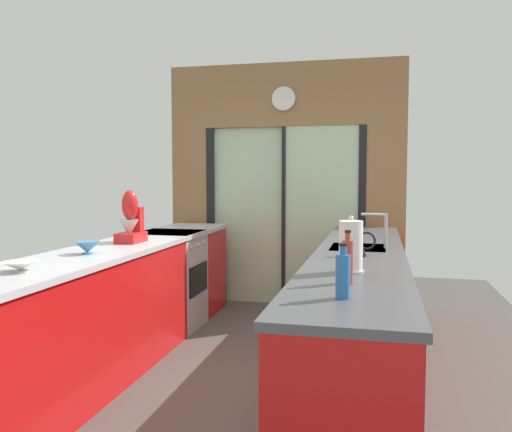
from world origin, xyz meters
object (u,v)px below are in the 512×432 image
soap_bottle_near (343,275)px  soap_bottle_far (347,260)px  kettle (356,242)px  mixing_bowl_near (20,266)px  stand_mixer (131,222)px  paper_towel_roll (351,247)px  mixing_bowl_far (87,247)px  oven_range (170,280)px

soap_bottle_near → soap_bottle_far: (0.00, 0.33, 0.01)m
soap_bottle_near → kettle: bearing=89.9°
mixing_bowl_near → kettle: kettle is taller
stand_mixer → paper_towel_roll: 2.01m
paper_towel_roll → kettle: bearing=89.8°
stand_mixer → kettle: bearing=-10.5°
mixing_bowl_far → kettle: kettle is taller
mixing_bowl_far → stand_mixer: size_ratio=0.41×
mixing_bowl_far → paper_towel_roll: paper_towel_roll is taller
stand_mixer → soap_bottle_near: stand_mixer is taller
oven_range → stand_mixer: size_ratio=2.19×
mixing_bowl_near → mixing_bowl_far: size_ratio=1.18×
oven_range → paper_towel_roll: (1.80, -1.76, 0.61)m
kettle → mixing_bowl_near: bearing=-150.5°
soap_bottle_near → soap_bottle_far: 0.33m
stand_mixer → oven_range: bearing=91.3°
soap_bottle_far → soap_bottle_near: bearing=-90.0°
soap_bottle_far → stand_mixer: bearing=145.0°
kettle → paper_towel_roll: size_ratio=0.76×
mixing_bowl_near → kettle: size_ratio=0.85×
oven_range → stand_mixer: (0.02, -0.82, 0.63)m
oven_range → mixing_bowl_far: mixing_bowl_far is taller
stand_mixer → soap_bottle_far: stand_mixer is taller
stand_mixer → soap_bottle_far: size_ratio=1.59×
stand_mixer → mixing_bowl_near: bearing=-90.0°
stand_mixer → paper_towel_roll: (1.78, -0.94, -0.02)m
soap_bottle_far → paper_towel_roll: size_ratio=0.84×
mixing_bowl_far → soap_bottle_far: bearing=-18.4°
soap_bottle_far → kettle: bearing=89.8°
stand_mixer → kettle: 1.81m
soap_bottle_near → paper_towel_roll: bearing=90.0°
mixing_bowl_near → stand_mixer: stand_mixer is taller
mixing_bowl_near → soap_bottle_far: bearing=3.0°
soap_bottle_near → soap_bottle_far: bearing=90.0°
soap_bottle_near → stand_mixer: bearing=138.4°
oven_range → soap_bottle_near: (1.80, -2.40, 0.57)m
mixing_bowl_near → mixing_bowl_far: (0.00, 0.69, 0.01)m
mixing_bowl_far → stand_mixer: stand_mixer is taller
oven_range → soap_bottle_near: bearing=-53.2°
paper_towel_roll → soap_bottle_near: bearing=-90.0°
mixing_bowl_near → soap_bottle_near: 1.80m
kettle → soap_bottle_far: soap_bottle_far is taller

